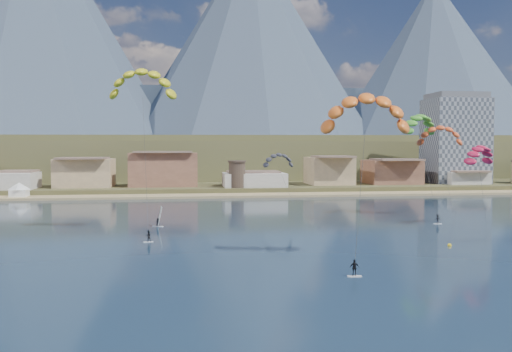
% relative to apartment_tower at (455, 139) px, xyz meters
% --- Properties ---
extents(ground, '(2400.00, 2400.00, 0.00)m').
position_rel_apartment_tower_xyz_m(ground, '(-85.00, -128.00, -17.82)').
color(ground, black).
rests_on(ground, ground).
extents(beach, '(2200.00, 12.00, 0.90)m').
position_rel_apartment_tower_xyz_m(beach, '(-85.00, -22.00, -17.57)').
color(beach, tan).
rests_on(beach, ground).
extents(land, '(2200.00, 900.00, 4.00)m').
position_rel_apartment_tower_xyz_m(land, '(-85.00, 432.00, -17.82)').
color(land, brown).
rests_on(land, ground).
extents(foothills, '(940.00, 210.00, 18.00)m').
position_rel_apartment_tower_xyz_m(foothills, '(-62.61, 104.47, -8.74)').
color(foothills, brown).
rests_on(foothills, ground).
extents(mountain_ridge, '(2060.00, 480.00, 400.00)m').
position_rel_apartment_tower_xyz_m(mountain_ridge, '(-99.60, 695.65, 132.49)').
color(mountain_ridge, '#2F3C4E').
rests_on(mountain_ridge, ground).
extents(town, '(400.00, 24.00, 12.00)m').
position_rel_apartment_tower_xyz_m(town, '(-125.00, -6.00, -9.82)').
color(town, beige).
rests_on(town, ground).
extents(apartment_tower, '(20.00, 16.00, 32.00)m').
position_rel_apartment_tower_xyz_m(apartment_tower, '(0.00, 0.00, 0.00)').
color(apartment_tower, gray).
rests_on(apartment_tower, ground).
extents(watchtower, '(5.82, 5.82, 8.60)m').
position_rel_apartment_tower_xyz_m(watchtower, '(-80.00, -14.00, -11.45)').
color(watchtower, '#47382D').
rests_on(watchtower, ground).
extents(kitesurfer_yellow, '(12.28, 13.04, 29.03)m').
position_rel_apartment_tower_xyz_m(kitesurfer_yellow, '(-103.40, -88.65, 8.22)').
color(kitesurfer_yellow, silver).
rests_on(kitesurfer_yellow, ground).
extents(kitesurfer_orange, '(12.72, 13.64, 23.26)m').
position_rel_apartment_tower_xyz_m(kitesurfer_orange, '(-73.15, -114.48, 1.95)').
color(kitesurfer_orange, silver).
rests_on(kitesurfer_orange, ground).
extents(kitesurfer_green, '(10.38, 17.12, 23.59)m').
position_rel_apartment_tower_xyz_m(kitesurfer_green, '(-46.98, -73.01, 2.18)').
color(kitesurfer_green, silver).
rests_on(kitesurfer_green, ground).
extents(distant_kite_dark, '(8.65, 6.27, 15.15)m').
position_rel_apartment_tower_xyz_m(distant_kite_dark, '(-72.83, -48.06, -5.79)').
color(distant_kite_dark, '#262626').
rests_on(distant_kite_dark, ground).
extents(distant_kite_orange, '(10.43, 7.09, 20.88)m').
position_rel_apartment_tower_xyz_m(distant_kite_orange, '(-42.70, -74.01, 0.02)').
color(distant_kite_orange, '#262626').
rests_on(distant_kite_orange, ground).
extents(distant_kite_red, '(8.45, 7.53, 16.72)m').
position_rel_apartment_tower_xyz_m(distant_kite_red, '(-42.35, -88.83, -4.00)').
color(distant_kite_red, '#262626').
rests_on(distant_kite_red, ground).
extents(windsurfer, '(2.28, 2.36, 3.70)m').
position_rel_apartment_tower_xyz_m(windsurfer, '(-101.28, -81.70, -16.65)').
color(windsurfer, silver).
rests_on(windsurfer, ground).
extents(buoy, '(0.60, 0.60, 0.60)m').
position_rel_apartment_tower_xyz_m(buoy, '(-57.61, -107.59, -17.72)').
color(buoy, yellow).
rests_on(buoy, ground).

